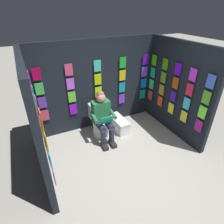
{
  "coord_description": "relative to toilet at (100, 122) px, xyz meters",
  "views": [
    {
      "loc": [
        1.54,
        1.91,
        2.8
      ],
      "look_at": [
        0.06,
        -1.13,
        0.85
      ],
      "focal_mm": 30.02,
      "sensor_mm": 36.0,
      "label": 1
    }
  ],
  "objects": [
    {
      "name": "display_wall_right",
      "position": [
        1.41,
        0.6,
        0.76
      ],
      "size": [
        0.14,
        2.05,
        2.17
      ],
      "color": "black",
      "rests_on": "ground"
    },
    {
      "name": "person_reading",
      "position": [
        0.01,
        0.23,
        0.27
      ],
      "size": [
        0.53,
        0.69,
        1.19
      ],
      "rotation": [
        0.0,
        0.0,
        -0.04
      ],
      "color": "#286B42",
      "rests_on": "ground"
    },
    {
      "name": "display_wall_left",
      "position": [
        -1.71,
        0.6,
        0.76
      ],
      "size": [
        0.14,
        2.05,
        2.17
      ],
      "color": "black",
      "rests_on": "ground"
    },
    {
      "name": "ground_plane",
      "position": [
        -0.15,
        1.63,
        -0.33
      ],
      "size": [
        30.0,
        30.0,
        0.0
      ],
      "primitive_type": "plane",
      "color": "#9E998E"
    },
    {
      "name": "display_wall_back",
      "position": [
        -0.15,
        -0.47,
        0.76
      ],
      "size": [
        3.12,
        0.14,
        2.17
      ],
      "color": "black",
      "rests_on": "ground"
    },
    {
      "name": "comic_longbox_near",
      "position": [
        -0.51,
        0.04,
        -0.17
      ],
      "size": [
        0.29,
        0.69,
        0.32
      ],
      "rotation": [
        0.0,
        0.0,
        0.02
      ],
      "color": "silver",
      "rests_on": "ground"
    },
    {
      "name": "toilet",
      "position": [
        0.0,
        0.0,
        0.0
      ],
      "size": [
        0.41,
        0.56,
        0.77
      ],
      "rotation": [
        0.0,
        0.0,
        -0.04
      ],
      "color": "white",
      "rests_on": "ground"
    }
  ]
}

